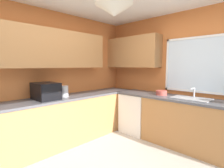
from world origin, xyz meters
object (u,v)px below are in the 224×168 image
object	(u,v)px
dishwasher	(137,113)
bowl	(161,93)
sink_assembly	(191,98)
microwave	(46,91)
kettle	(65,91)

from	to	relation	value
dishwasher	bowl	xyz separation A→B (m)	(0.57, 0.03, 0.52)
sink_assembly	bowl	size ratio (longest dim) A/B	3.03
dishwasher	microwave	bearing A→B (deg)	-110.26
kettle	dishwasher	bearing A→B (deg)	65.98
kettle	bowl	world-z (taller)	kettle
dishwasher	kettle	distance (m)	1.68
kettle	sink_assembly	distance (m)	2.31
microwave	bowl	distance (m)	2.20
dishwasher	kettle	xyz separation A→B (m)	(-0.64, -1.44, 0.58)
dishwasher	kettle	bearing A→B (deg)	-114.02
bowl	kettle	bearing A→B (deg)	-129.49
kettle	sink_assembly	bearing A→B (deg)	39.65
bowl	sink_assembly	bearing A→B (deg)	0.61
microwave	sink_assembly	distance (m)	2.56
bowl	dishwasher	bearing A→B (deg)	-176.98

